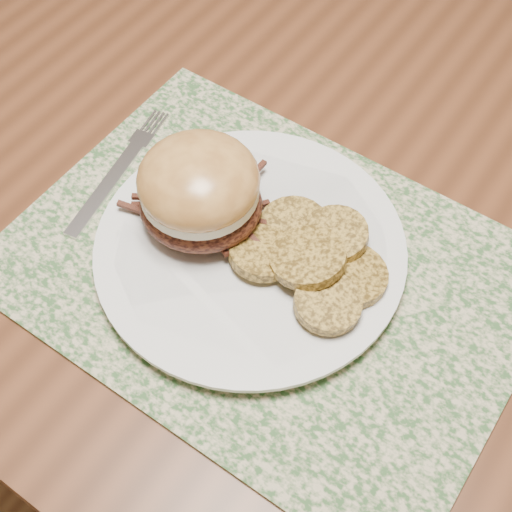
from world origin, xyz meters
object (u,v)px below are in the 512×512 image
Objects in this scene: dining_table at (281,155)px; dinner_plate at (250,250)px; fork at (119,170)px; pork_sandwich at (200,190)px.

dinner_plate is at bearing -65.19° from dining_table.
dinner_plate reaches higher than fork.
dining_table is 0.22m from dinner_plate.
pork_sandwich is at bearing -80.18° from dining_table.
pork_sandwich is 0.12m from fork.
dinner_plate is 0.16m from fork.
dinner_plate is 1.84× the size of pork_sandwich.
dinner_plate is 0.07m from pork_sandwich.
dining_table is 10.63× the size of pork_sandwich.
pork_sandwich is (0.03, -0.18, 0.14)m from dining_table.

